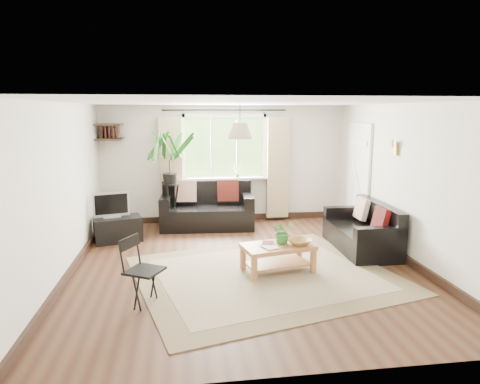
{
  "coord_description": "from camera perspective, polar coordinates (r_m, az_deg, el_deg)",
  "views": [
    {
      "loc": [
        -0.88,
        -6.03,
        2.28
      ],
      "look_at": [
        0.0,
        0.4,
        1.05
      ],
      "focal_mm": 32.0,
      "sensor_mm": 36.0,
      "label": 1
    }
  ],
  "objects": [
    {
      "name": "floor",
      "position": [
        6.51,
        0.48,
        -9.78
      ],
      "size": [
        5.5,
        5.5,
        0.0
      ],
      "primitive_type": "plane",
      "color": "#321910",
      "rests_on": "ground"
    },
    {
      "name": "ceiling",
      "position": [
        6.1,
        0.52,
        11.86
      ],
      "size": [
        5.5,
        5.5,
        0.0
      ],
      "primitive_type": "plane",
      "rotation": [
        3.14,
        0.0,
        0.0
      ],
      "color": "white",
      "rests_on": "floor"
    },
    {
      "name": "wall_back",
      "position": [
        8.89,
        -2.06,
        3.75
      ],
      "size": [
        5.0,
        0.02,
        2.4
      ],
      "primitive_type": "cube",
      "color": "silver",
      "rests_on": "floor"
    },
    {
      "name": "wall_front",
      "position": [
        3.56,
        6.94,
        -7.01
      ],
      "size": [
        5.0,
        0.02,
        2.4
      ],
      "primitive_type": "cube",
      "color": "silver",
      "rests_on": "floor"
    },
    {
      "name": "wall_left",
      "position": [
        6.34,
        -22.48,
        0.09
      ],
      "size": [
        0.02,
        5.5,
        2.4
      ],
      "primitive_type": "cube",
      "color": "silver",
      "rests_on": "floor"
    },
    {
      "name": "wall_right",
      "position": [
        7.0,
        21.21,
        1.12
      ],
      "size": [
        0.02,
        5.5,
        2.4
      ],
      "primitive_type": "cube",
      "color": "silver",
      "rests_on": "floor"
    },
    {
      "name": "rug",
      "position": [
        6.16,
        3.32,
        -10.91
      ],
      "size": [
        4.07,
        3.72,
        0.02
      ],
      "primitive_type": "cube",
      "rotation": [
        0.0,
        0.0,
        0.26
      ],
      "color": "#C2B896",
      "rests_on": "floor"
    },
    {
      "name": "window",
      "position": [
        8.81,
        -2.05,
        5.98
      ],
      "size": [
        2.5,
        0.16,
        2.16
      ],
      "primitive_type": null,
      "color": "white",
      "rests_on": "wall_back"
    },
    {
      "name": "door",
      "position": [
        8.52,
        15.46,
        1.71
      ],
      "size": [
        0.06,
        0.96,
        2.06
      ],
      "primitive_type": "cube",
      "color": "silver",
      "rests_on": "wall_right"
    },
    {
      "name": "corner_shelf",
      "position": [
        8.65,
        -17.06,
        7.69
      ],
      "size": [
        0.5,
        0.5,
        0.34
      ],
      "primitive_type": null,
      "color": "black",
      "rests_on": "wall_back"
    },
    {
      "name": "pendant_lamp",
      "position": [
        6.49,
        0.0,
        8.7
      ],
      "size": [
        0.36,
        0.36,
        0.54
      ],
      "primitive_type": null,
      "color": "beige",
      "rests_on": "ceiling"
    },
    {
      "name": "wall_sconce",
      "position": [
        7.16,
        19.86,
        5.78
      ],
      "size": [
        0.12,
        0.12,
        0.28
      ],
      "primitive_type": null,
      "color": "beige",
      "rests_on": "wall_right"
    },
    {
      "name": "sofa_back",
      "position": [
        8.49,
        -4.4,
        -1.92
      ],
      "size": [
        1.85,
        1.01,
        0.85
      ],
      "primitive_type": null,
      "rotation": [
        0.0,
        0.0,
        -0.06
      ],
      "color": "black",
      "rests_on": "floor"
    },
    {
      "name": "sofa_right",
      "position": [
        7.4,
        15.83,
        -4.62
      ],
      "size": [
        1.59,
        0.81,
        0.74
      ],
      "primitive_type": null,
      "rotation": [
        0.0,
        0.0,
        -1.58
      ],
      "color": "black",
      "rests_on": "floor"
    },
    {
      "name": "coffee_table",
      "position": [
        6.22,
        5.06,
        -8.81
      ],
      "size": [
        1.09,
        0.74,
        0.41
      ],
      "primitive_type": null,
      "rotation": [
        0.0,
        0.0,
        0.2
      ],
      "color": "#975F31",
      "rests_on": "floor"
    },
    {
      "name": "table_plant",
      "position": [
        6.18,
        5.71,
        -5.27
      ],
      "size": [
        0.4,
        0.38,
        0.35
      ],
      "primitive_type": "imported",
      "rotation": [
        0.0,
        0.0,
        0.42
      ],
      "color": "#2D692A",
      "rests_on": "coffee_table"
    },
    {
      "name": "bowl",
      "position": [
        6.19,
        7.92,
        -6.58
      ],
      "size": [
        0.42,
        0.42,
        0.08
      ],
      "primitive_type": "imported",
      "rotation": [
        0.0,
        0.0,
        0.34
      ],
      "color": "#A17137",
      "rests_on": "coffee_table"
    },
    {
      "name": "book_a",
      "position": [
        5.97,
        3.21,
        -7.44
      ],
      "size": [
        0.25,
        0.28,
        0.02
      ],
      "primitive_type": "imported",
      "rotation": [
        0.0,
        0.0,
        0.37
      ],
      "color": "silver",
      "rests_on": "coffee_table"
    },
    {
      "name": "book_b",
      "position": [
        6.17,
        2.96,
        -6.83
      ],
      "size": [
        0.21,
        0.25,
        0.02
      ],
      "primitive_type": "imported",
      "rotation": [
        0.0,
        0.0,
        -0.23
      ],
      "color": "#552422",
      "rests_on": "coffee_table"
    },
    {
      "name": "tv_stand",
      "position": [
        7.93,
        -15.96,
        -4.77
      ],
      "size": [
        0.9,
        0.66,
        0.43
      ],
      "primitive_type": "cube",
      "rotation": [
        0.0,
        0.0,
        0.27
      ],
      "color": "black",
      "rests_on": "floor"
    },
    {
      "name": "tv",
      "position": [
        7.83,
        -16.8,
        -1.57
      ],
      "size": [
        0.65,
        0.37,
        0.48
      ],
      "primitive_type": null,
      "rotation": [
        0.0,
        0.0,
        0.27
      ],
      "color": "#A5A5AA",
      "rests_on": "tv_stand"
    },
    {
      "name": "palm_stand",
      "position": [
        8.46,
        -9.28,
        1.59
      ],
      "size": [
        0.79,
        0.79,
        1.91
      ],
      "primitive_type": null,
      "rotation": [
        0.0,
        0.0,
        0.06
      ],
      "color": "black",
      "rests_on": "floor"
    },
    {
      "name": "folding_chair",
      "position": [
        5.26,
        -12.6,
        -10.36
      ],
      "size": [
        0.58,
        0.58,
        0.82
      ],
      "primitive_type": null,
      "rotation": [
        0.0,
        0.0,
        1.06
      ],
      "color": "black",
      "rests_on": "floor"
    },
    {
      "name": "sill_plant",
      "position": [
        8.82,
        -0.36,
        2.82
      ],
      "size": [
        0.14,
        0.1,
        0.27
      ],
      "primitive_type": "imported",
      "color": "#2D6023",
      "rests_on": "window"
    }
  ]
}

